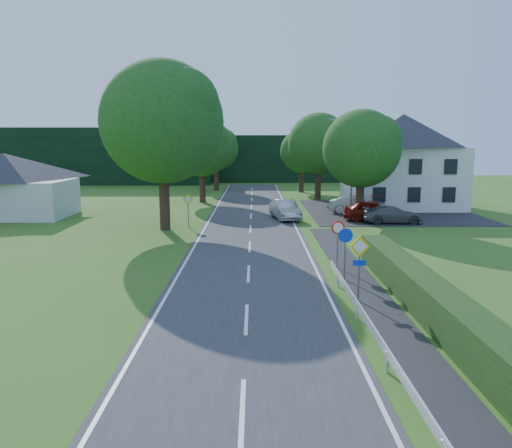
{
  "coord_description": "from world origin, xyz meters",
  "views": [
    {
      "loc": [
        0.28,
        -10.59,
        6.16
      ],
      "look_at": [
        0.37,
        17.81,
        1.42
      ],
      "focal_mm": 35.0,
      "sensor_mm": 36.0,
      "label": 1
    }
  ],
  "objects_px": {
    "moving_car": "(285,210)",
    "parked_car_silver_a": "(358,205)",
    "parked_car_grey": "(392,215)",
    "motorcycle": "(273,210)",
    "streetlight": "(350,162)",
    "parked_car_red": "(373,211)",
    "parasol": "(372,204)"
  },
  "relations": [
    {
      "from": "streetlight",
      "to": "parasol",
      "type": "relative_size",
      "value": 4.18
    },
    {
      "from": "moving_car",
      "to": "parked_car_silver_a",
      "type": "height_order",
      "value": "parked_car_silver_a"
    },
    {
      "from": "motorcycle",
      "to": "parked_car_silver_a",
      "type": "relative_size",
      "value": 0.39
    },
    {
      "from": "streetlight",
      "to": "moving_car",
      "type": "height_order",
      "value": "streetlight"
    },
    {
      "from": "motorcycle",
      "to": "parked_car_grey",
      "type": "bearing_deg",
      "value": -17.17
    },
    {
      "from": "streetlight",
      "to": "parasol",
      "type": "xyz_separation_m",
      "value": [
        2.09,
        0.91,
        -3.56
      ]
    },
    {
      "from": "parasol",
      "to": "motorcycle",
      "type": "bearing_deg",
      "value": -175.54
    },
    {
      "from": "streetlight",
      "to": "motorcycle",
      "type": "xyz_separation_m",
      "value": [
        -6.26,
        0.26,
        -3.94
      ]
    },
    {
      "from": "parked_car_red",
      "to": "streetlight",
      "type": "bearing_deg",
      "value": 38.98
    },
    {
      "from": "moving_car",
      "to": "parked_car_silver_a",
      "type": "relative_size",
      "value": 0.98
    },
    {
      "from": "parked_car_silver_a",
      "to": "parasol",
      "type": "distance_m",
      "value": 1.22
    },
    {
      "from": "parked_car_silver_a",
      "to": "motorcycle",
      "type": "bearing_deg",
      "value": 116.2
    },
    {
      "from": "moving_car",
      "to": "parked_car_silver_a",
      "type": "xyz_separation_m",
      "value": [
        6.38,
        3.09,
        0.01
      ]
    },
    {
      "from": "motorcycle",
      "to": "parked_car_silver_a",
      "type": "xyz_separation_m",
      "value": [
        7.28,
        1.24,
        0.29
      ]
    },
    {
      "from": "parked_car_silver_a",
      "to": "parked_car_grey",
      "type": "height_order",
      "value": "parked_car_silver_a"
    },
    {
      "from": "moving_car",
      "to": "parked_car_silver_a",
      "type": "bearing_deg",
      "value": 14.6
    },
    {
      "from": "moving_car",
      "to": "motorcycle",
      "type": "bearing_deg",
      "value": 104.82
    },
    {
      "from": "parasol",
      "to": "streetlight",
      "type": "bearing_deg",
      "value": -156.54
    },
    {
      "from": "motorcycle",
      "to": "parked_car_silver_a",
      "type": "distance_m",
      "value": 7.39
    },
    {
      "from": "parked_car_silver_a",
      "to": "parasol",
      "type": "height_order",
      "value": "parasol"
    },
    {
      "from": "parked_car_grey",
      "to": "parasol",
      "type": "relative_size",
      "value": 2.34
    },
    {
      "from": "moving_car",
      "to": "streetlight",
      "type": "bearing_deg",
      "value": 5.31
    },
    {
      "from": "motorcycle",
      "to": "parasol",
      "type": "bearing_deg",
      "value": 10.26
    },
    {
      "from": "parasol",
      "to": "parked_car_silver_a",
      "type": "bearing_deg",
      "value": 151.1
    },
    {
      "from": "motorcycle",
      "to": "parked_car_silver_a",
      "type": "bearing_deg",
      "value": 15.47
    },
    {
      "from": "streetlight",
      "to": "parked_car_red",
      "type": "xyz_separation_m",
      "value": [
        1.42,
        -2.34,
        -3.64
      ]
    },
    {
      "from": "parked_car_grey",
      "to": "motorcycle",
      "type": "bearing_deg",
      "value": 68.23
    },
    {
      "from": "parked_car_grey",
      "to": "parasol",
      "type": "xyz_separation_m",
      "value": [
        -0.51,
        4.41,
        0.21
      ]
    },
    {
      "from": "streetlight",
      "to": "motorcycle",
      "type": "relative_size",
      "value": 4.31
    },
    {
      "from": "streetlight",
      "to": "parked_car_red",
      "type": "relative_size",
      "value": 1.74
    },
    {
      "from": "parked_car_grey",
      "to": "parasol",
      "type": "distance_m",
      "value": 4.44
    },
    {
      "from": "streetlight",
      "to": "moving_car",
      "type": "xyz_separation_m",
      "value": [
        -5.36,
        -1.59,
        -3.66
      ]
    }
  ]
}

